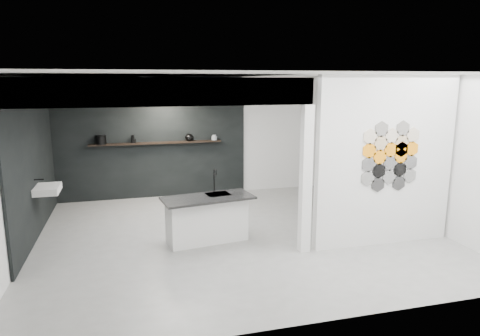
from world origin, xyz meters
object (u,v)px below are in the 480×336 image
Objects in this scene: glass_bowl at (214,138)px; utensil_cup at (134,141)px; partition_panel at (385,162)px; wall_basin at (48,189)px; kettle at (189,137)px; kitchen_island at (207,218)px; glass_vase at (214,137)px; stockpot at (101,140)px; bottle_dark at (133,139)px.

glass_bowl is 1.85m from utensil_cup.
partition_panel is 5.78m from wall_basin.
kettle is 0.60m from glass_bowl.
kitchen_island is 18.14× the size of utensil_cup.
utensil_cup is at bearing 180.00° from glass_bowl.
wall_basin is at bearing -126.67° from utensil_cup.
glass_bowl is at bearing 0.00° from glass_vase.
partition_panel is 6.04m from stockpot.
partition_panel is 22.07× the size of glass_vase.
glass_vase is 1.44× the size of utensil_cup.
utensil_cup is (-3.93, 3.87, -0.04)m from partition_panel.
kitchen_island is 3.27m from glass_bowl.
kettle is 2.25× the size of utensil_cup.
partition_panel is at bearing -44.34° from bottle_dark.
partition_panel reaches higher than stockpot.
stockpot is at bearing 68.34° from wall_basin.
bottle_dark is at bearing 180.00° from glass_bowl.
partition_panel is at bearing -39.76° from stockpot.
partition_panel reaches higher than kettle.
bottle_dark is at bearing 0.00° from stockpot.
kitchen_island is 12.41× the size of glass_bowl.
wall_basin is (-5.46, 1.80, -0.55)m from partition_panel.
stockpot reaches higher than glass_bowl.
kettle is (-2.67, 3.87, 0.00)m from partition_panel.
glass_bowl reaches higher than wall_basin.
kettle is at bearing 180.00° from glass_bowl.
stockpot reaches higher than wall_basin.
stockpot is 0.72m from utensil_cup.
bottle_dark is (-1.28, 0.00, 0.00)m from kettle.
utensil_cup reaches higher than kitchen_island.
glass_bowl is at bearing 31.35° from wall_basin.
partition_panel is at bearing -18.23° from wall_basin.
glass_bowl reaches higher than kitchen_island.
glass_vase reaches higher than wall_basin.
glass_vase is (3.39, 2.07, 0.53)m from wall_basin.
partition_panel reaches higher than kitchen_island.
kettle is (0.16, 3.04, 0.99)m from kitchen_island.
wall_basin is at bearing -148.65° from glass_bowl.
partition_panel reaches higher than wall_basin.
utensil_cup is (0.72, 0.00, -0.05)m from stockpot.
bottle_dark is (-3.95, 3.87, 0.01)m from partition_panel.
wall_basin is 0.38× the size of kitchen_island.
glass_bowl is 1.01× the size of glass_vase.
kettle is at bearing 180.00° from glass_vase.
bottle_dark is 0.05m from utensil_cup.
partition_panel is 14.15× the size of kettle.
kitchen_island is at bearing -97.38° from kettle.
glass_bowl is (2.57, 0.00, -0.05)m from stockpot.
wall_basin is at bearing -111.66° from stockpot.
glass_vase reaches higher than glass_bowl.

